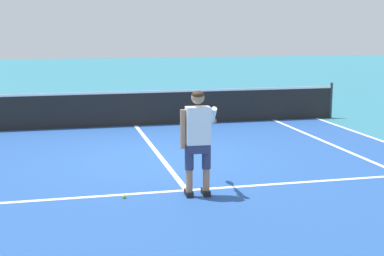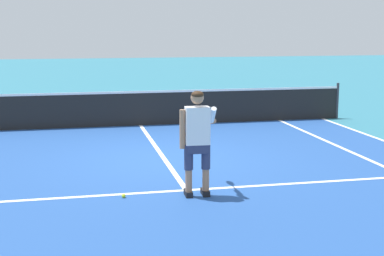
# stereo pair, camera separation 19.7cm
# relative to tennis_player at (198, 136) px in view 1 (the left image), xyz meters

# --- Properties ---
(ground_plane) EXTENTS (80.00, 80.00, 0.00)m
(ground_plane) POSITION_rel_tennis_player_xyz_m (-0.11, 2.69, -0.99)
(ground_plane) COLOR teal
(court_inner_surface) EXTENTS (10.98, 10.38, 0.00)m
(court_inner_surface) POSITION_rel_tennis_player_xyz_m (-0.11, 1.73, -0.99)
(court_inner_surface) COLOR #234C93
(court_inner_surface) RESTS_ON ground
(line_service) EXTENTS (8.23, 0.10, 0.01)m
(line_service) POSITION_rel_tennis_player_xyz_m (-0.11, 0.32, -0.99)
(line_service) COLOR white
(line_service) RESTS_ON ground
(line_centre_service) EXTENTS (0.10, 6.40, 0.01)m
(line_centre_service) POSITION_rel_tennis_player_xyz_m (-0.11, 3.52, -0.99)
(line_centre_service) COLOR white
(line_centre_service) RESTS_ON ground
(line_singles_right) EXTENTS (0.10, 9.98, 0.01)m
(line_singles_right) POSITION_rel_tennis_player_xyz_m (4.00, 1.73, -0.99)
(line_singles_right) COLOR white
(line_singles_right) RESTS_ON ground
(tennis_net) EXTENTS (11.96, 0.08, 1.07)m
(tennis_net) POSITION_rel_tennis_player_xyz_m (-0.11, 6.72, -0.49)
(tennis_net) COLOR #333338
(tennis_net) RESTS_ON ground
(tennis_player) EXTENTS (0.65, 1.11, 1.71)m
(tennis_player) POSITION_rel_tennis_player_xyz_m (0.00, 0.00, 0.00)
(tennis_player) COLOR black
(tennis_player) RESTS_ON ground
(tennis_ball_near_feet) EXTENTS (0.07, 0.07, 0.07)m
(tennis_ball_near_feet) POSITION_rel_tennis_player_xyz_m (-1.18, 0.13, -0.96)
(tennis_ball_near_feet) COLOR #CCE02D
(tennis_ball_near_feet) RESTS_ON ground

